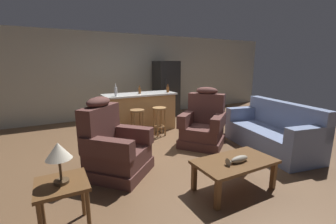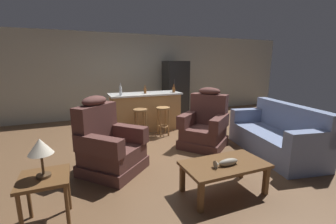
{
  "view_description": "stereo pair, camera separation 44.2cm",
  "coord_description": "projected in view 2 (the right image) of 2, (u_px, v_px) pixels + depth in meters",
  "views": [
    {
      "loc": [
        -2.02,
        -3.91,
        1.69
      ],
      "look_at": [
        0.03,
        -0.1,
        0.75
      ],
      "focal_mm": 24.0,
      "sensor_mm": 36.0,
      "label": 1
    },
    {
      "loc": [
        -1.62,
        -4.1,
        1.69
      ],
      "look_at": [
        0.03,
        -0.1,
        0.75
      ],
      "focal_mm": 24.0,
      "sensor_mm": 36.0,
      "label": 2
    }
  ],
  "objects": [
    {
      "name": "ground_plane",
      "position": [
        165.0,
        146.0,
        4.66
      ],
      "size": [
        12.0,
        12.0,
        0.0
      ],
      "color": "brown"
    },
    {
      "name": "back_wall",
      "position": [
        129.0,
        76.0,
        7.21
      ],
      "size": [
        12.0,
        0.05,
        2.6
      ],
      "color": "#B2B2A3",
      "rests_on": "ground_plane"
    },
    {
      "name": "coffee_table",
      "position": [
        224.0,
        167.0,
        2.93
      ],
      "size": [
        1.1,
        0.6,
        0.42
      ],
      "color": "brown",
      "rests_on": "ground_plane"
    },
    {
      "name": "fish_figurine",
      "position": [
        226.0,
        163.0,
        2.83
      ],
      "size": [
        0.34,
        0.1,
        0.1
      ],
      "color": "#4C3823",
      "rests_on": "coffee_table"
    },
    {
      "name": "couch",
      "position": [
        277.0,
        136.0,
        4.25
      ],
      "size": [
        1.18,
        2.02,
        0.94
      ],
      "rotation": [
        0.0,
        0.0,
        2.95
      ],
      "color": "#707FA3",
      "rests_on": "ground_plane"
    },
    {
      "name": "recliner_near_lamp",
      "position": [
        108.0,
        145.0,
        3.54
      ],
      "size": [
        1.19,
        1.19,
        1.2
      ],
      "rotation": [
        0.0,
        0.0,
        -0.82
      ],
      "color": "brown",
      "rests_on": "ground_plane"
    },
    {
      "name": "recliner_near_island",
      "position": [
        205.0,
        126.0,
        4.65
      ],
      "size": [
        1.18,
        1.18,
        1.2
      ],
      "rotation": [
        0.0,
        0.0,
        3.82
      ],
      "color": "brown",
      "rests_on": "ground_plane"
    },
    {
      "name": "end_table",
      "position": [
        45.0,
        185.0,
        2.31
      ],
      "size": [
        0.48,
        0.48,
        0.56
      ],
      "color": "brown",
      "rests_on": "ground_plane"
    },
    {
      "name": "table_lamp",
      "position": [
        40.0,
        148.0,
        2.21
      ],
      "size": [
        0.24,
        0.24,
        0.41
      ],
      "color": "#4C3823",
      "rests_on": "end_table"
    },
    {
      "name": "kitchen_island",
      "position": [
        146.0,
        111.0,
        5.78
      ],
      "size": [
        1.8,
        0.7,
        0.95
      ],
      "color": "#AD7F4C",
      "rests_on": "ground_plane"
    },
    {
      "name": "bar_stool_left",
      "position": [
        140.0,
        118.0,
        5.1
      ],
      "size": [
        0.32,
        0.32,
        0.68
      ],
      "color": "olive",
      "rests_on": "ground_plane"
    },
    {
      "name": "bar_stool_right",
      "position": [
        163.0,
        116.0,
        5.3
      ],
      "size": [
        0.32,
        0.32,
        0.68
      ],
      "color": "#A87A47",
      "rests_on": "ground_plane"
    },
    {
      "name": "refrigerator",
      "position": [
        175.0,
        89.0,
        7.29
      ],
      "size": [
        0.7,
        0.69,
        1.76
      ],
      "color": "black",
      "rests_on": "ground_plane"
    },
    {
      "name": "bottle_tall_green",
      "position": [
        174.0,
        89.0,
        5.82
      ],
      "size": [
        0.07,
        0.07,
        0.21
      ],
      "color": "brown",
      "rests_on": "kitchen_island"
    },
    {
      "name": "bottle_short_amber",
      "position": [
        121.0,
        91.0,
        5.24
      ],
      "size": [
        0.06,
        0.06,
        0.29
      ],
      "color": "silver",
      "rests_on": "kitchen_island"
    },
    {
      "name": "bottle_wine_dark",
      "position": [
        145.0,
        90.0,
        5.63
      ],
      "size": [
        0.06,
        0.06,
        0.2
      ],
      "color": "brown",
      "rests_on": "kitchen_island"
    }
  ]
}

